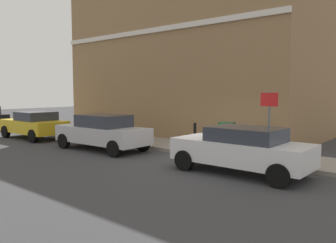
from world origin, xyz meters
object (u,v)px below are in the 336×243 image
car_white (242,149)px  car_yellow (34,124)px  car_silver (102,132)px  street_sign (269,116)px  bollard_near_cabinet (195,134)px  utility_cabinet (227,138)px

car_white → car_yellow: size_ratio=1.05×
car_silver → street_sign: street_sign is taller
car_silver → street_sign: size_ratio=1.89×
car_white → bollard_near_cabinet: bearing=-33.9°
car_white → car_silver: 6.47m
street_sign → car_silver: bearing=103.1°
bollard_near_cabinet → street_sign: street_sign is taller
car_yellow → street_sign: bearing=-173.0°
car_silver → utility_cabinet: size_ratio=3.77×
car_white → bollard_near_cabinet: car_white is taller
car_silver → car_yellow: bearing=-1.0°
car_yellow → utility_cabinet: bearing=-168.2°
car_white → car_yellow: (-0.11, 11.96, -0.02)m
car_silver → bollard_near_cabinet: size_ratio=4.18×
car_white → street_sign: street_sign is taller
car_silver → bollard_near_cabinet: (2.26, -3.15, -0.07)m
car_white → street_sign: bearing=-96.8°
car_yellow → utility_cabinet: 10.43m
utility_cabinet → bollard_near_cabinet: size_ratio=1.11×
car_silver → utility_cabinet: 5.17m
car_white → bollard_near_cabinet: 4.00m
car_white → bollard_near_cabinet: (2.22, 3.33, -0.04)m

